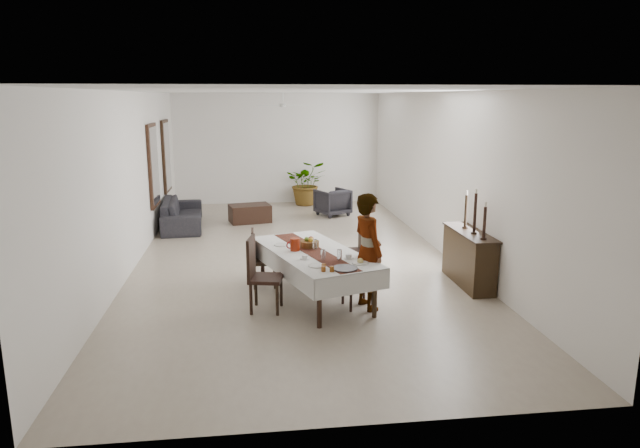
# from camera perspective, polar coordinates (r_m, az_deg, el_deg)

# --- Properties ---
(floor) EXTENTS (6.00, 12.00, 0.00)m
(floor) POSITION_cam_1_polar(r_m,az_deg,el_deg) (11.32, -2.60, -3.30)
(floor) COLOR #B2A48D
(floor) RESTS_ON ground
(ceiling) EXTENTS (6.00, 12.00, 0.02)m
(ceiling) POSITION_cam_1_polar(r_m,az_deg,el_deg) (10.88, -2.77, 13.13)
(ceiling) COLOR white
(ceiling) RESTS_ON wall_back
(wall_back) EXTENTS (6.00, 0.02, 3.20)m
(wall_back) POSITION_cam_1_polar(r_m,az_deg,el_deg) (16.94, -4.31, 7.50)
(wall_back) COLOR white
(wall_back) RESTS_ON floor
(wall_front) EXTENTS (6.00, 0.02, 3.20)m
(wall_front) POSITION_cam_1_polar(r_m,az_deg,el_deg) (5.15, 2.62, -4.34)
(wall_front) COLOR white
(wall_front) RESTS_ON floor
(wall_left) EXTENTS (0.02, 12.00, 3.20)m
(wall_left) POSITION_cam_1_polar(r_m,az_deg,el_deg) (11.16, -18.27, 4.26)
(wall_left) COLOR white
(wall_left) RESTS_ON floor
(wall_right) EXTENTS (0.02, 12.00, 3.20)m
(wall_right) POSITION_cam_1_polar(r_m,az_deg,el_deg) (11.61, 12.30, 4.90)
(wall_right) COLOR white
(wall_right) RESTS_ON floor
(dining_table_top) EXTENTS (1.70, 2.58, 0.05)m
(dining_table_top) POSITION_cam_1_polar(r_m,az_deg,el_deg) (8.87, -0.66, -2.95)
(dining_table_top) COLOR black
(dining_table_top) RESTS_ON table_leg_fl
(table_leg_fl) EXTENTS (0.09, 0.09, 0.70)m
(table_leg_fl) POSITION_cam_1_polar(r_m,az_deg,el_deg) (7.83, -0.07, -7.97)
(table_leg_fl) COLOR black
(table_leg_fl) RESTS_ON floor
(table_leg_fr) EXTENTS (0.09, 0.09, 0.70)m
(table_leg_fr) POSITION_cam_1_polar(r_m,az_deg,el_deg) (8.22, 5.50, -7.01)
(table_leg_fr) COLOR black
(table_leg_fr) RESTS_ON floor
(table_leg_bl) EXTENTS (0.09, 0.09, 0.70)m
(table_leg_bl) POSITION_cam_1_polar(r_m,az_deg,el_deg) (9.82, -5.77, -3.72)
(table_leg_bl) COLOR black
(table_leg_bl) RESTS_ON floor
(table_leg_br) EXTENTS (0.09, 0.09, 0.70)m
(table_leg_br) POSITION_cam_1_polar(r_m,az_deg,el_deg) (10.13, -1.10, -3.14)
(table_leg_br) COLOR black
(table_leg_br) RESTS_ON floor
(tablecloth_top) EXTENTS (1.92, 2.81, 0.01)m
(tablecloth_top) POSITION_cam_1_polar(r_m,az_deg,el_deg) (8.86, -0.66, -2.76)
(tablecloth_top) COLOR silver
(tablecloth_top) RESTS_ON dining_table_top
(tablecloth_drape_left) EXTENTS (0.82, 2.44, 0.30)m
(tablecloth_drape_left) POSITION_cam_1_polar(r_m,az_deg,el_deg) (8.68, -4.16, -4.11)
(tablecloth_drape_left) COLOR silver
(tablecloth_drape_left) RESTS_ON dining_table_top
(tablecloth_drape_right) EXTENTS (0.82, 2.44, 0.30)m
(tablecloth_drape_right) POSITION_cam_1_polar(r_m,az_deg,el_deg) (9.15, 2.66, -3.22)
(tablecloth_drape_right) COLOR white
(tablecloth_drape_right) RESTS_ON dining_table_top
(tablecloth_drape_near) EXTENTS (1.12, 0.38, 0.30)m
(tablecloth_drape_near) POSITION_cam_1_polar(r_m,az_deg,el_deg) (7.81, 3.31, -6.03)
(tablecloth_drape_near) COLOR silver
(tablecloth_drape_near) RESTS_ON dining_table_top
(tablecloth_drape_far) EXTENTS (1.12, 0.38, 0.30)m
(tablecloth_drape_far) POSITION_cam_1_polar(r_m,az_deg,el_deg) (10.03, -3.73, -1.80)
(tablecloth_drape_far) COLOR white
(tablecloth_drape_far) RESTS_ON dining_table_top
(table_runner) EXTENTS (1.11, 2.47, 0.00)m
(table_runner) POSITION_cam_1_polar(r_m,az_deg,el_deg) (8.86, -0.66, -2.71)
(table_runner) COLOR #5C271A
(table_runner) RESTS_ON tablecloth_top
(red_pitcher) EXTENTS (0.19, 0.19, 0.20)m
(red_pitcher) POSITION_cam_1_polar(r_m,az_deg,el_deg) (8.86, -2.53, -2.06)
(red_pitcher) COLOR maroon
(red_pitcher) RESTS_ON tablecloth_top
(pitcher_handle) EXTENTS (0.12, 0.06, 0.12)m
(pitcher_handle) POSITION_cam_1_polar(r_m,az_deg,el_deg) (8.83, -3.03, -2.11)
(pitcher_handle) COLOR maroon
(pitcher_handle) RESTS_ON red_pitcher
(wine_glass_near) EXTENTS (0.07, 0.07, 0.17)m
(wine_glass_near) POSITION_cam_1_polar(r_m,az_deg,el_deg) (8.32, 1.96, -3.13)
(wine_glass_near) COLOR silver
(wine_glass_near) RESTS_ON tablecloth_top
(wine_glass_mid) EXTENTS (0.07, 0.07, 0.17)m
(wine_glass_mid) POSITION_cam_1_polar(r_m,az_deg,el_deg) (8.32, 0.30, -3.14)
(wine_glass_mid) COLOR silver
(wine_glass_mid) RESTS_ON tablecloth_top
(wine_glass_far) EXTENTS (0.07, 0.07, 0.17)m
(wine_glass_far) POSITION_cam_1_polar(r_m,az_deg,el_deg) (8.90, -0.50, -2.09)
(wine_glass_far) COLOR white
(wine_glass_far) RESTS_ON tablecloth_top
(teacup_right) EXTENTS (0.09, 0.09, 0.06)m
(teacup_right) POSITION_cam_1_polar(r_m,az_deg,el_deg) (8.46, 2.88, -3.26)
(teacup_right) COLOR silver
(teacup_right) RESTS_ON saucer_right
(saucer_right) EXTENTS (0.15, 0.15, 0.01)m
(saucer_right) POSITION_cam_1_polar(r_m,az_deg,el_deg) (8.47, 2.88, -3.42)
(saucer_right) COLOR white
(saucer_right) RESTS_ON tablecloth_top
(teacup_left) EXTENTS (0.09, 0.09, 0.06)m
(teacup_left) POSITION_cam_1_polar(r_m,az_deg,el_deg) (8.42, -1.51, -3.33)
(teacup_left) COLOR white
(teacup_left) RESTS_ON saucer_left
(saucer_left) EXTENTS (0.15, 0.15, 0.01)m
(saucer_left) POSITION_cam_1_polar(r_m,az_deg,el_deg) (8.43, -1.51, -3.48)
(saucer_left) COLOR white
(saucer_left) RESTS_ON tablecloth_top
(plate_near_right) EXTENTS (0.24, 0.24, 0.01)m
(plate_near_right) POSITION_cam_1_polar(r_m,az_deg,el_deg) (8.23, 4.05, -3.90)
(plate_near_right) COLOR white
(plate_near_right) RESTS_ON tablecloth_top
(bread_near_right) EXTENTS (0.09, 0.09, 0.09)m
(bread_near_right) POSITION_cam_1_polar(r_m,az_deg,el_deg) (8.22, 4.05, -3.71)
(bread_near_right) COLOR #D9C069
(bread_near_right) RESTS_ON plate_near_right
(plate_near_left) EXTENTS (0.24, 0.24, 0.01)m
(plate_near_left) POSITION_cam_1_polar(r_m,az_deg,el_deg) (8.08, -0.36, -4.18)
(plate_near_left) COLOR silver
(plate_near_left) RESTS_ON tablecloth_top
(plate_far_left) EXTENTS (0.24, 0.24, 0.01)m
(plate_far_left) POSITION_cam_1_polar(r_m,az_deg,el_deg) (9.22, -3.89, -2.09)
(plate_far_left) COLOR silver
(plate_far_left) RESTS_ON tablecloth_top
(serving_tray) EXTENTS (0.36, 0.36, 0.02)m
(serving_tray) POSITION_cam_1_polar(r_m,az_deg,el_deg) (7.95, 2.51, -4.45)
(serving_tray) COLOR #44454A
(serving_tray) RESTS_ON tablecloth_top
(jam_jar_a) EXTENTS (0.06, 0.06, 0.07)m
(jam_jar_a) POSITION_cam_1_polar(r_m,az_deg,el_deg) (7.82, 1.20, -4.52)
(jam_jar_a) COLOR brown
(jam_jar_a) RESTS_ON tablecloth_top
(jam_jar_b) EXTENTS (0.06, 0.06, 0.07)m
(jam_jar_b) POSITION_cam_1_polar(r_m,az_deg,el_deg) (7.83, 0.35, -4.50)
(jam_jar_b) COLOR brown
(jam_jar_b) RESTS_ON tablecloth_top
(jam_jar_c) EXTENTS (0.06, 0.06, 0.07)m
(jam_jar_c) POSITION_cam_1_polar(r_m,az_deg,el_deg) (7.94, 0.36, -4.26)
(jam_jar_c) COLOR brown
(jam_jar_c) RESTS_ON tablecloth_top
(fruit_basket) EXTENTS (0.30, 0.30, 0.10)m
(fruit_basket) POSITION_cam_1_polar(r_m,az_deg,el_deg) (9.08, -1.03, -2.01)
(fruit_basket) COLOR brown
(fruit_basket) RESTS_ON tablecloth_top
(fruit_red) EXTENTS (0.09, 0.09, 0.09)m
(fruit_red) POSITION_cam_1_polar(r_m,az_deg,el_deg) (9.09, -0.92, -1.51)
(fruit_red) COLOR maroon
(fruit_red) RESTS_ON fruit_basket
(fruit_green) EXTENTS (0.08, 0.08, 0.08)m
(fruit_green) POSITION_cam_1_polar(r_m,az_deg,el_deg) (9.07, -1.34, -1.54)
(fruit_green) COLOR olive
(fruit_green) RESTS_ON fruit_basket
(fruit_yellow) EXTENTS (0.08, 0.08, 0.08)m
(fruit_yellow) POSITION_cam_1_polar(r_m,az_deg,el_deg) (9.02, -0.91, -1.63)
(fruit_yellow) COLOR gold
(fruit_yellow) RESTS_ON fruit_basket
(chair_right_near_seat) EXTENTS (0.49, 0.49, 0.05)m
(chair_right_near_seat) POSITION_cam_1_polar(r_m,az_deg,el_deg) (8.58, 3.81, -5.46)
(chair_right_near_seat) COLOR black
(chair_right_near_seat) RESTS_ON chair_right_near_leg_fl
(chair_right_near_leg_fl) EXTENTS (0.05, 0.05, 0.42)m
(chair_right_near_leg_fl) POSITION_cam_1_polar(r_m,az_deg,el_deg) (8.57, 5.29, -7.16)
(chair_right_near_leg_fl) COLOR black
(chair_right_near_leg_fl) RESTS_ON floor
(chair_right_near_leg_fr) EXTENTS (0.05, 0.05, 0.42)m
(chair_right_near_leg_fr) POSITION_cam_1_polar(r_m,az_deg,el_deg) (8.87, 4.42, -6.45)
(chair_right_near_leg_fr) COLOR black
(chair_right_near_leg_fr) RESTS_ON floor
(chair_right_near_leg_bl) EXTENTS (0.05, 0.05, 0.42)m
(chair_right_near_leg_bl) POSITION_cam_1_polar(r_m,az_deg,el_deg) (8.45, 3.11, -7.43)
(chair_right_near_leg_bl) COLOR black
(chair_right_near_leg_bl) RESTS_ON floor
(chair_right_near_leg_br) EXTENTS (0.05, 0.05, 0.42)m
(chair_right_near_leg_br) POSITION_cam_1_polar(r_m,az_deg,el_deg) (8.75, 2.31, -6.69)
(chair_right_near_leg_br) COLOR black
(chair_right_near_leg_br) RESTS_ON floor
(chair_right_near_back) EXTENTS (0.11, 0.42, 0.54)m
(chair_right_near_back) POSITION_cam_1_polar(r_m,az_deg,el_deg) (8.57, 5.03, -3.49)
(chair_right_near_back) COLOR black
(chair_right_near_back) RESTS_ON chair_right_near_seat
(chair_right_far_seat) EXTENTS (0.49, 0.49, 0.05)m
(chair_right_far_seat) POSITION_cam_1_polar(r_m,az_deg,el_deg) (9.89, 3.14, -2.82)
(chair_right_far_seat) COLOR black
(chair_right_far_seat) RESTS_ON chair_right_far_leg_fl
(chair_right_far_leg_fl) EXTENTS (0.05, 0.05, 0.45)m
(chair_right_far_leg_fl) POSITION_cam_1_polar(r_m,az_deg,el_deg) (9.83, 4.44, -4.44)
(chair_right_far_leg_fl) COLOR black
(chair_right_far_leg_fl) RESTS_ON floor
(chair_right_far_leg_fr) EXTENTS (0.05, 0.05, 0.45)m
(chair_right_far_leg_fr) POSITION_cam_1_polar(r_m,az_deg,el_deg) (10.17, 3.86, -3.84)
(chair_right_far_leg_fr) COLOR black
(chair_right_far_leg_fr) RESTS_ON floor
(chair_right_far_leg_bl) EXTENTS (0.05, 0.05, 0.45)m
(chair_right_far_leg_bl) POSITION_cam_1_polar(r_m,az_deg,el_deg) (9.74, 2.35, -4.58)
(chair_right_far_leg_bl) COLOR black
(chair_right_far_leg_bl) RESTS_ON floor
(chair_right_far_leg_br) EXTENTS (0.05, 0.05, 0.45)m
(chair_right_far_leg_br) POSITION_cam_1_polar(r_m,az_deg,el_deg) (10.08, 1.83, -3.97)
(chair_right_far_leg_br) COLOR black
(chair_right_far_leg_br) RESTS_ON floor
(chair_right_far_back) EXTENTS (0.08, 0.45, 0.57)m
(chair_right_far_back) POSITION_cam_1_polar(r_m,az_deg,el_deg) (9.86, 4.31, -1.03)
(chair_right_far_back) COLOR black
(chair_right_far_back) RESTS_ON chair_right_far_seat
(chair_left_near_seat) EXTENTS (0.56, 0.56, 0.05)m
(chair_left_near_seat) POSITION_cam_1_polar(r_m,az_deg,el_deg) (8.44, -5.42, -5.45)
(chair_left_near_seat) COLOR black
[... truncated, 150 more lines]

